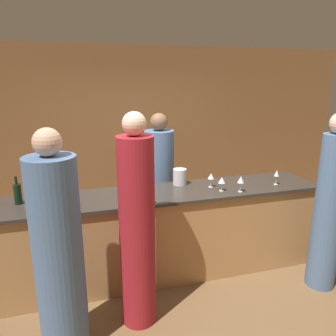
# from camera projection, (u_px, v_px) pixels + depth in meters

# --- Properties ---
(ground_plane) EXTENTS (14.00, 14.00, 0.00)m
(ground_plane) POSITION_uv_depth(u_px,v_px,m) (167.00, 272.00, 3.98)
(ground_plane) COLOR brown
(back_wall) EXTENTS (8.00, 0.06, 2.80)m
(back_wall) POSITION_uv_depth(u_px,v_px,m) (132.00, 131.00, 5.61)
(back_wall) COLOR brown
(back_wall) RESTS_ON ground_plane
(bar_counter) EXTENTS (3.65, 0.70, 1.03)m
(bar_counter) POSITION_uv_depth(u_px,v_px,m) (167.00, 233.00, 3.84)
(bar_counter) COLOR #B27F4C
(bar_counter) RESTS_ON ground_plane
(bartender) EXTENTS (0.40, 0.40, 1.84)m
(bartender) POSITION_uv_depth(u_px,v_px,m) (159.00, 186.00, 4.48)
(bartender) COLOR #4C6B93
(bartender) RESTS_ON ground_plane
(guest_0) EXTENTS (0.40, 0.40, 1.93)m
(guest_0) POSITION_uv_depth(u_px,v_px,m) (58.00, 255.00, 2.65)
(guest_0) COLOR #4C6B93
(guest_0) RESTS_ON ground_plane
(guest_1) EXTENTS (0.33, 0.33, 2.02)m
(guest_1) POSITION_uv_depth(u_px,v_px,m) (137.00, 230.00, 2.96)
(guest_1) COLOR maroon
(guest_1) RESTS_ON ground_plane
(guest_2) EXTENTS (0.31, 0.31, 1.95)m
(guest_2) POSITION_uv_depth(u_px,v_px,m) (329.00, 209.00, 3.51)
(guest_2) COLOR #4C6B93
(guest_2) RESTS_ON ground_plane
(wine_bottle_0) EXTENTS (0.08, 0.08, 0.29)m
(wine_bottle_0) POSITION_uv_depth(u_px,v_px,m) (52.00, 196.00, 3.25)
(wine_bottle_0) COLOR black
(wine_bottle_0) RESTS_ON bar_counter
(wine_bottle_1) EXTENTS (0.08, 0.08, 0.29)m
(wine_bottle_1) POSITION_uv_depth(u_px,v_px,m) (18.00, 194.00, 3.32)
(wine_bottle_1) COLOR black
(wine_bottle_1) RESTS_ON bar_counter
(wine_bottle_2) EXTENTS (0.07, 0.07, 0.31)m
(wine_bottle_2) POSITION_uv_depth(u_px,v_px,m) (36.00, 187.00, 3.49)
(wine_bottle_2) COLOR black
(wine_bottle_2) RESTS_ON bar_counter
(ice_bucket) EXTENTS (0.16, 0.16, 0.19)m
(ice_bucket) POSITION_uv_depth(u_px,v_px,m) (180.00, 177.00, 3.94)
(ice_bucket) COLOR silver
(ice_bucket) RESTS_ON bar_counter
(wine_glass_0) EXTENTS (0.08, 0.08, 0.18)m
(wine_glass_0) POSITION_uv_depth(u_px,v_px,m) (241.00, 180.00, 3.67)
(wine_glass_0) COLOR silver
(wine_glass_0) RESTS_ON bar_counter
(wine_glass_1) EXTENTS (0.08, 0.08, 0.17)m
(wine_glass_1) POSITION_uv_depth(u_px,v_px,m) (222.00, 180.00, 3.70)
(wine_glass_1) COLOR silver
(wine_glass_1) RESTS_ON bar_counter
(wine_glass_2) EXTENTS (0.08, 0.08, 0.17)m
(wine_glass_2) POSITION_uv_depth(u_px,v_px,m) (211.00, 176.00, 3.83)
(wine_glass_2) COLOR silver
(wine_glass_2) RESTS_ON bar_counter
(wine_glass_3) EXTENTS (0.06, 0.06, 0.18)m
(wine_glass_3) POSITION_uv_depth(u_px,v_px,m) (277.00, 174.00, 3.92)
(wine_glass_3) COLOR silver
(wine_glass_3) RESTS_ON bar_counter
(wine_glass_4) EXTENTS (0.07, 0.07, 0.15)m
(wine_glass_4) POSITION_uv_depth(u_px,v_px,m) (39.00, 196.00, 3.24)
(wine_glass_4) COLOR silver
(wine_glass_4) RESTS_ON bar_counter
(wine_glass_5) EXTENTS (0.08, 0.08, 0.15)m
(wine_glass_5) POSITION_uv_depth(u_px,v_px,m) (149.00, 193.00, 3.32)
(wine_glass_5) COLOR silver
(wine_glass_5) RESTS_ON bar_counter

